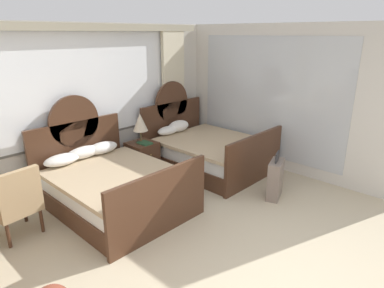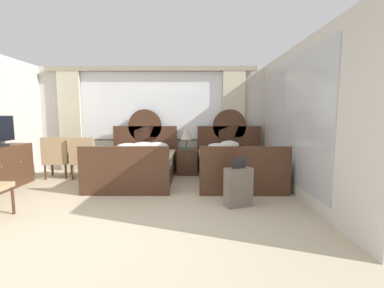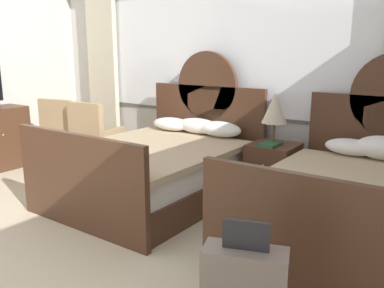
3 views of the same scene
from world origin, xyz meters
name	(u,v)px [view 1 (image 1 of 3)]	position (x,y,z in m)	size (l,w,h in m)	color
ground_plane	(270,285)	(0.00, 0.00, 0.00)	(24.00, 24.00, 0.00)	#BCAD8E
wall_back_window	(77,102)	(0.00, 3.78, 1.44)	(5.84, 0.22, 2.70)	beige
wall_right_mirror	(283,100)	(2.95, 1.61, 1.35)	(0.08, 4.37, 2.70)	beige
bed_near_window	(112,185)	(-0.17, 2.64, 0.35)	(1.63, 2.12, 1.60)	#472B1C
bed_near_mirror	(207,151)	(2.00, 2.63, 0.34)	(1.63, 2.12, 1.60)	#472B1C
nightstand_between_beds	(142,159)	(0.92, 3.28, 0.31)	(0.48, 0.51, 0.62)	#472B1C
table_lamp_on_nightstand	(140,123)	(0.91, 3.28, 1.01)	(0.27, 0.27, 0.55)	brown
book_on_nightstand	(145,143)	(0.91, 3.18, 0.64)	(0.18, 0.26, 0.03)	#285133
armchair_by_window_left	(16,201)	(-1.45, 2.85, 0.51)	(0.59, 0.59, 0.96)	tan
suitcase_on_floor	(275,179)	(1.79, 1.01, 0.31)	(0.47, 0.32, 0.77)	#75665B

